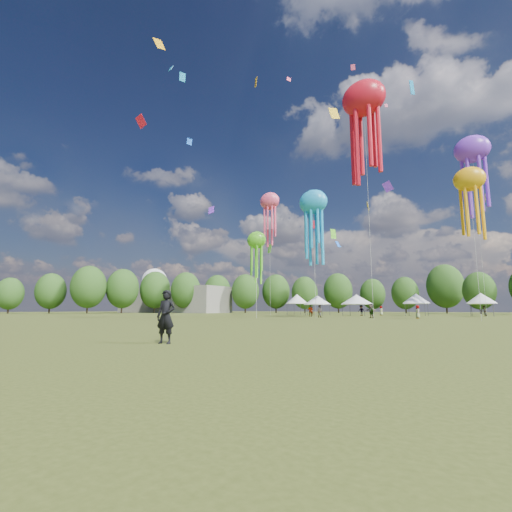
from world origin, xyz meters
The scene contains 10 objects.
ground centered at (0.00, 0.00, 0.00)m, with size 300.00×300.00×0.00m, color #384416.
observer_main centered at (7.04, -3.32, 0.94)m, with size 0.68×0.45×1.87m, color black.
spectator_near centered at (-4.43, 36.05, 0.88)m, with size 0.86×0.67×1.76m, color gray.
spectators_far centered at (0.79, 47.61, 0.91)m, with size 27.73×23.95×1.91m.
festival_tents centered at (-3.81, 55.14, 3.01)m, with size 37.68×12.03×4.31m.
show_kites centered at (2.57, 39.23, 21.38)m, with size 40.36×26.15×31.02m.
small_kites centered at (-0.80, 41.17, 29.66)m, with size 78.09×60.55×45.93m.
treeline centered at (-3.87, 62.51, 6.54)m, with size 201.57×95.24×13.43m.
hangar centered at (-72.00, 72.00, 4.00)m, with size 40.00×12.00×8.00m, color gray.
radome centered at (-88.00, 78.00, 9.99)m, with size 9.00×9.00×16.00m.
Camera 1 is at (16.87, -12.36, 1.20)m, focal length 25.51 mm.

